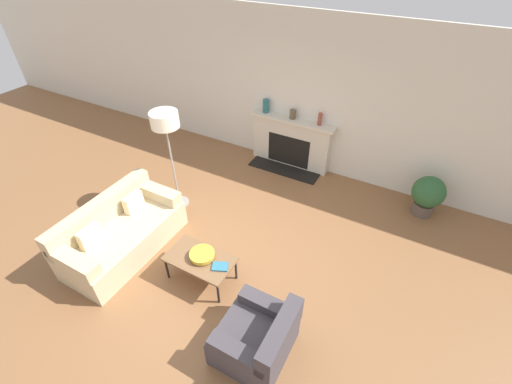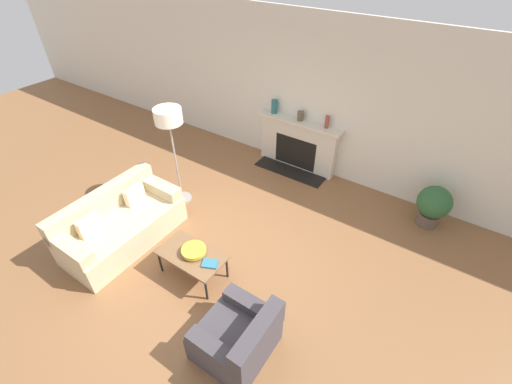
% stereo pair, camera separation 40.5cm
% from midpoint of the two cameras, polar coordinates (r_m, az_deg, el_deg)
% --- Properties ---
extents(ground_plane, '(18.00, 18.00, 0.00)m').
position_cam_midpoint_polar(ground_plane, '(5.20, -10.16, -12.29)').
color(ground_plane, brown).
extents(wall_back, '(18.00, 0.06, 2.90)m').
position_cam_midpoint_polar(wall_back, '(6.57, 5.79, 15.70)').
color(wall_back, silver).
rests_on(wall_back, ground_plane).
extents(fireplace, '(1.72, 0.59, 1.02)m').
position_cam_midpoint_polar(fireplace, '(6.91, 4.08, 8.15)').
color(fireplace, beige).
rests_on(fireplace, ground_plane).
extents(couch, '(0.89, 1.83, 0.83)m').
position_cam_midpoint_polar(couch, '(5.60, -23.52, -6.38)').
color(couch, '#CCB78E').
rests_on(couch, ground_plane).
extents(armchair_near, '(0.80, 0.84, 0.74)m').
position_cam_midpoint_polar(armchair_near, '(4.20, -2.69, -23.24)').
color(armchair_near, '#423D42').
rests_on(armchair_near, ground_plane).
extents(coffee_table, '(0.93, 0.52, 0.41)m').
position_cam_midpoint_polar(coffee_table, '(4.80, -11.76, -11.12)').
color(coffee_table, brown).
rests_on(coffee_table, ground_plane).
extents(bowl, '(0.34, 0.34, 0.08)m').
position_cam_midpoint_polar(bowl, '(4.75, -11.44, -10.27)').
color(bowl, gold).
rests_on(bowl, coffee_table).
extents(book, '(0.25, 0.22, 0.02)m').
position_cam_midpoint_polar(book, '(4.63, -8.57, -12.27)').
color(book, teal).
rests_on(book, coffee_table).
extents(floor_lamp, '(0.44, 0.44, 1.76)m').
position_cam_midpoint_polar(floor_lamp, '(5.51, -16.88, 10.18)').
color(floor_lamp, gray).
rests_on(floor_lamp, ground_plane).
extents(mantel_vase_left, '(0.12, 0.12, 0.26)m').
position_cam_midpoint_polar(mantel_vase_left, '(6.85, -0.08, 14.13)').
color(mantel_vase_left, '#28666B').
rests_on(mantel_vase_left, fireplace).
extents(mantel_vase_center_left, '(0.12, 0.12, 0.17)m').
position_cam_midpoint_polar(mantel_vase_center_left, '(6.63, 4.37, 12.76)').
color(mantel_vase_center_left, brown).
rests_on(mantel_vase_center_left, fireplace).
extents(mantel_vase_center_right, '(0.08, 0.08, 0.23)m').
position_cam_midpoint_polar(mantel_vase_center_right, '(6.44, 8.81, 11.89)').
color(mantel_vase_center_right, brown).
rests_on(mantel_vase_center_right, fireplace).
extents(potted_plant, '(0.53, 0.53, 0.73)m').
position_cam_midpoint_polar(potted_plant, '(6.26, 25.09, -0.40)').
color(potted_plant, brown).
rests_on(potted_plant, ground_plane).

